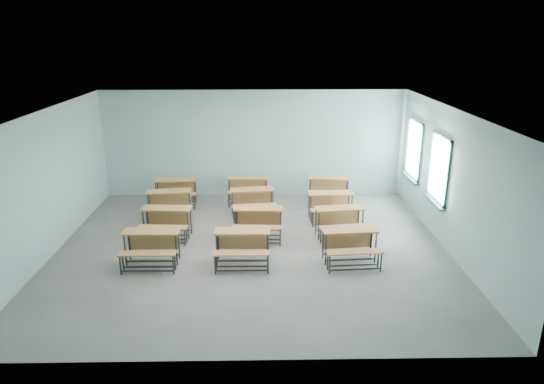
{
  "coord_description": "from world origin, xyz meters",
  "views": [
    {
      "loc": [
        0.26,
        -10.25,
        4.8
      ],
      "look_at": [
        0.48,
        1.2,
        1.0
      ],
      "focal_mm": 32.0,
      "sensor_mm": 36.0,
      "label": 1
    }
  ],
  "objects": [
    {
      "name": "desk_unit_r1c2",
      "position": [
        2.13,
        0.64,
        0.5
      ],
      "size": [
        1.28,
        0.94,
        0.74
      ],
      "rotation": [
        0.0,
        0.0,
        0.12
      ],
      "color": "#AD753E",
      "rests_on": "ground"
    },
    {
      "name": "desk_unit_r3c0",
      "position": [
        -2.27,
        3.09,
        0.5
      ],
      "size": [
        1.25,
        0.88,
        0.74
      ],
      "rotation": [
        0.0,
        0.0,
        0.07
      ],
      "color": "#AD753E",
      "rests_on": "ground"
    },
    {
      "name": "desk_unit_r1c0",
      "position": [
        -2.09,
        0.71,
        0.5
      ],
      "size": [
        1.24,
        0.88,
        0.74
      ],
      "rotation": [
        0.0,
        0.0,
        -0.07
      ],
      "color": "#AD753E",
      "rests_on": "ground"
    },
    {
      "name": "desk_unit_r3c2",
      "position": [
        2.19,
        3.22,
        0.5
      ],
      "size": [
        1.28,
        0.94,
        0.74
      ],
      "rotation": [
        0.0,
        0.0,
        -0.12
      ],
      "color": "#AD753E",
      "rests_on": "ground"
    },
    {
      "name": "desk_unit_r0c1",
      "position": [
        -0.19,
        -0.74,
        0.5
      ],
      "size": [
        1.2,
        0.81,
        0.74
      ],
      "rotation": [
        0.0,
        0.0,
        -0.0
      ],
      "color": "#AD753E",
      "rests_on": "ground"
    },
    {
      "name": "desk_unit_r0c2",
      "position": [
        2.14,
        -0.73,
        0.5
      ],
      "size": [
        1.25,
        0.89,
        0.74
      ],
      "rotation": [
        0.0,
        0.0,
        0.08
      ],
      "color": "#AD753E",
      "rests_on": "ground"
    },
    {
      "name": "desk_unit_r2c0",
      "position": [
        -2.26,
        2.03,
        0.5
      ],
      "size": [
        1.27,
        0.92,
        0.74
      ],
      "rotation": [
        0.0,
        0.0,
        0.1
      ],
      "color": "#AD753E",
      "rests_on": "ground"
    },
    {
      "name": "desk_unit_r0c0",
      "position": [
        -2.15,
        -0.72,
        0.5
      ],
      "size": [
        1.19,
        0.8,
        0.74
      ],
      "rotation": [
        0.0,
        0.0,
        -0.0
      ],
      "color": "#AD753E",
      "rests_on": "ground"
    },
    {
      "name": "room",
      "position": [
        0.08,
        0.03,
        1.6
      ],
      "size": [
        9.04,
        8.04,
        3.24
      ],
      "color": "gray",
      "rests_on": "ground"
    },
    {
      "name": "desk_unit_r2c1",
      "position": [
        -0.02,
        2.15,
        0.5
      ],
      "size": [
        1.28,
        0.94,
        0.74
      ],
      "rotation": [
        0.0,
        0.0,
        0.12
      ],
      "color": "#AD753E",
      "rests_on": "ground"
    },
    {
      "name": "desk_unit_r1c1",
      "position": [
        0.14,
        0.65,
        0.5
      ],
      "size": [
        1.23,
        0.86,
        0.74
      ],
      "rotation": [
        0.0,
        0.0,
        -0.05
      ],
      "color": "#AD753E",
      "rests_on": "ground"
    },
    {
      "name": "desk_unit_r2c2",
      "position": [
        2.06,
        1.8,
        0.5
      ],
      "size": [
        1.23,
        0.86,
        0.74
      ],
      "rotation": [
        0.0,
        0.0,
        0.05
      ],
      "color": "#AD753E",
      "rests_on": "ground"
    },
    {
      "name": "desk_unit_r3c1",
      "position": [
        -0.19,
        3.29,
        0.5
      ],
      "size": [
        1.22,
        0.84,
        0.74
      ],
      "rotation": [
        0.0,
        0.0,
        0.03
      ],
      "color": "#AD753E",
      "rests_on": "ground"
    }
  ]
}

